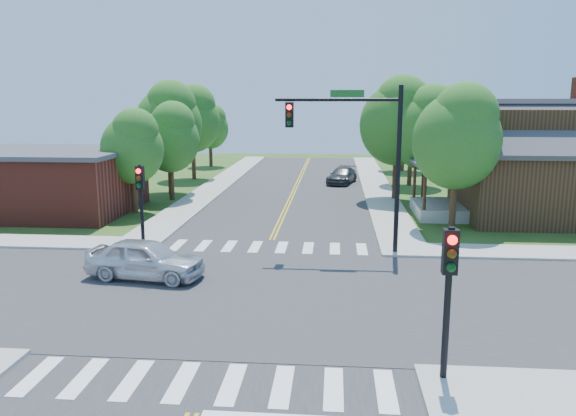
# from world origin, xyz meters

# --- Properties ---
(ground) EXTENTS (100.00, 100.00, 0.00)m
(ground) POSITION_xyz_m (0.00, 0.00, 0.00)
(ground) COLOR #2F4A17
(ground) RESTS_ON ground
(road_ns) EXTENTS (10.00, 90.00, 0.04)m
(road_ns) POSITION_xyz_m (0.00, 0.00, 0.02)
(road_ns) COLOR #2D2D30
(road_ns) RESTS_ON ground
(road_ew) EXTENTS (90.00, 10.00, 0.04)m
(road_ew) POSITION_xyz_m (0.00, 0.00, 0.03)
(road_ew) COLOR #2D2D30
(road_ew) RESTS_ON ground
(intersection_patch) EXTENTS (10.20, 10.20, 0.06)m
(intersection_patch) POSITION_xyz_m (0.00, 0.00, 0.00)
(intersection_patch) COLOR #2D2D30
(intersection_patch) RESTS_ON ground
(sidewalk_ne) EXTENTS (40.00, 40.00, 0.14)m
(sidewalk_ne) POSITION_xyz_m (15.82, 15.82, 0.07)
(sidewalk_ne) COLOR #9E9B93
(sidewalk_ne) RESTS_ON ground
(sidewalk_nw) EXTENTS (40.00, 40.00, 0.14)m
(sidewalk_nw) POSITION_xyz_m (-15.82, 15.82, 0.07)
(sidewalk_nw) COLOR #9E9B93
(sidewalk_nw) RESTS_ON ground
(crosswalk_north) EXTENTS (8.85, 2.00, 0.01)m
(crosswalk_north) POSITION_xyz_m (0.00, 6.20, 0.05)
(crosswalk_north) COLOR white
(crosswalk_north) RESTS_ON ground
(crosswalk_south) EXTENTS (8.85, 2.00, 0.01)m
(crosswalk_south) POSITION_xyz_m (0.00, -6.20, 0.05)
(crosswalk_south) COLOR white
(crosswalk_south) RESTS_ON ground
(centerline) EXTENTS (0.30, 90.00, 0.01)m
(centerline) POSITION_xyz_m (0.00, 0.00, 0.05)
(centerline) COLOR gold
(centerline) RESTS_ON ground
(signal_mast_ne) EXTENTS (5.30, 0.42, 7.20)m
(signal_mast_ne) POSITION_xyz_m (3.91, 5.59, 4.85)
(signal_mast_ne) COLOR black
(signal_mast_ne) RESTS_ON ground
(signal_pole_se) EXTENTS (0.34, 0.42, 3.80)m
(signal_pole_se) POSITION_xyz_m (5.60, -5.62, 2.66)
(signal_pole_se) COLOR black
(signal_pole_se) RESTS_ON ground
(signal_pole_nw) EXTENTS (0.34, 0.42, 3.80)m
(signal_pole_nw) POSITION_xyz_m (-5.60, 5.58, 2.66)
(signal_pole_nw) COLOR black
(signal_pole_nw) RESTS_ON ground
(house_ne) EXTENTS (13.05, 8.80, 7.11)m
(house_ne) POSITION_xyz_m (15.11, 14.23, 3.33)
(house_ne) COLOR black
(house_ne) RESTS_ON ground
(building_nw) EXTENTS (10.40, 8.40, 3.73)m
(building_nw) POSITION_xyz_m (-14.20, 13.20, 1.88)
(building_nw) COLOR maroon
(building_nw) RESTS_ON ground
(tree_e_a) EXTENTS (4.39, 4.17, 7.47)m
(tree_e_a) POSITION_xyz_m (9.06, 10.50, 4.89)
(tree_e_a) COLOR #382314
(tree_e_a) RESTS_ON ground
(tree_e_b) EXTENTS (4.45, 4.23, 7.56)m
(tree_e_b) POSITION_xyz_m (8.71, 17.74, 4.95)
(tree_e_b) COLOR #382314
(tree_e_b) RESTS_ON ground
(tree_e_c) EXTENTS (4.64, 4.41, 7.89)m
(tree_e_c) POSITION_xyz_m (8.79, 25.54, 5.17)
(tree_e_c) COLOR #382314
(tree_e_c) RESTS_ON ground
(tree_e_d) EXTENTS (4.43, 4.21, 7.54)m
(tree_e_d) POSITION_xyz_m (9.28, 34.59, 4.94)
(tree_e_d) COLOR #382314
(tree_e_d) RESTS_ON ground
(tree_w_a) EXTENTS (3.62, 3.44, 6.15)m
(tree_w_a) POSITION_xyz_m (-8.71, 13.37, 4.03)
(tree_w_a) COLOR #382314
(tree_w_a) RESTS_ON ground
(tree_w_b) EXTENTS (4.66, 4.43, 7.93)m
(tree_w_b) POSITION_xyz_m (-8.61, 20.36, 5.20)
(tree_w_b) COLOR #382314
(tree_w_b) RESTS_ON ground
(tree_w_c) EXTENTS (4.60, 4.37, 7.82)m
(tree_w_c) POSITION_xyz_m (-8.77, 27.63, 5.12)
(tree_w_c) COLOR #382314
(tree_w_c) RESTS_ON ground
(tree_w_d) EXTENTS (3.61, 3.43, 6.14)m
(tree_w_d) POSITION_xyz_m (-9.31, 36.58, 4.02)
(tree_w_d) COLOR #382314
(tree_w_d) RESTS_ON ground
(tree_house) EXTENTS (4.81, 4.57, 8.18)m
(tree_house) POSITION_xyz_m (6.98, 18.88, 5.36)
(tree_house) COLOR #382314
(tree_house) RESTS_ON ground
(tree_bldg) EXTENTS (3.83, 3.64, 6.52)m
(tree_bldg) POSITION_xyz_m (-7.78, 17.79, 4.27)
(tree_bldg) COLOR #382314
(tree_bldg) RESTS_ON ground
(car_silver) EXTENTS (3.06, 4.92, 1.50)m
(car_silver) POSITION_xyz_m (-4.03, 1.37, 0.75)
(car_silver) COLOR silver
(car_silver) RESTS_ON ground
(car_dgrey) EXTENTS (3.81, 5.10, 1.24)m
(car_dgrey) POSITION_xyz_m (3.50, 25.94, 0.62)
(car_dgrey) COLOR #303335
(car_dgrey) RESTS_ON ground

